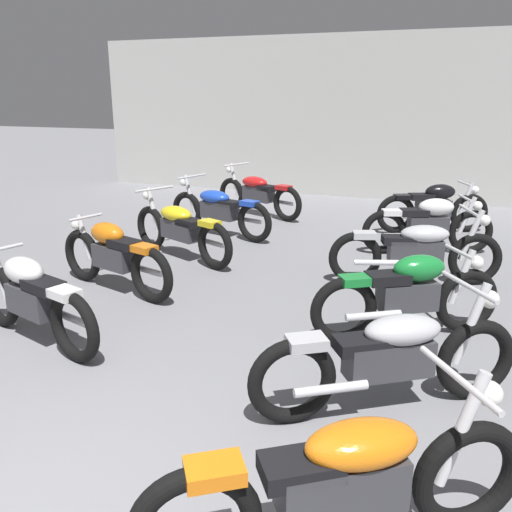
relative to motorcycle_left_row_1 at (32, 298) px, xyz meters
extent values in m
cube|color=#B2B2AD|center=(1.62, 8.87, 1.34)|extent=(13.35, 0.24, 3.60)
torus|color=black|center=(0.63, -0.19, -0.12)|extent=(0.67, 0.30, 0.67)
cylinder|color=silver|center=(-0.54, 0.16, 0.14)|extent=(0.25, 0.14, 0.56)
cube|color=#38383D|center=(0.01, 0.00, -0.02)|extent=(0.62, 0.40, 0.28)
ellipsoid|color=white|center=(-0.09, 0.02, 0.26)|extent=(0.58, 0.42, 0.26)
cube|color=black|center=(0.22, -0.07, 0.18)|extent=(0.45, 0.35, 0.10)
cube|color=white|center=(0.54, -0.16, 0.18)|extent=(0.33, 0.27, 0.08)
cylinder|color=silver|center=(0.43, 0.00, -0.14)|extent=(0.55, 0.23, 0.07)
torus|color=black|center=(-0.73, 1.68, -0.12)|extent=(0.67, 0.30, 0.67)
torus|color=black|center=(0.52, 1.31, -0.12)|extent=(0.67, 0.30, 0.67)
cylinder|color=silver|center=(-0.65, 1.66, 0.14)|extent=(0.25, 0.14, 0.56)
cube|color=#38383D|center=(-0.11, 1.50, -0.02)|extent=(0.62, 0.39, 0.28)
ellipsoid|color=orange|center=(-0.20, 1.53, 0.26)|extent=(0.58, 0.42, 0.26)
cube|color=black|center=(0.10, 1.43, 0.18)|extent=(0.45, 0.34, 0.10)
cube|color=orange|center=(0.42, 1.34, 0.18)|extent=(0.33, 0.27, 0.08)
cylinder|color=silver|center=(-0.60, 1.64, 0.40)|extent=(0.17, 0.47, 0.04)
sphere|color=white|center=(-0.79, 1.70, 0.28)|extent=(0.14, 0.14, 0.14)
cylinder|color=silver|center=(0.31, 1.51, -0.14)|extent=(0.55, 0.23, 0.07)
torus|color=black|center=(-0.70, 3.31, -0.12)|extent=(0.66, 0.37, 0.67)
torus|color=black|center=(0.68, 2.70, -0.12)|extent=(0.66, 0.37, 0.67)
cylinder|color=silver|center=(-0.62, 3.27, 0.19)|extent=(0.28, 0.18, 0.66)
cube|color=#38383D|center=(-0.01, 3.00, -0.02)|extent=(0.70, 0.49, 0.28)
ellipsoid|color=yellow|center=(-0.10, 3.04, 0.20)|extent=(0.68, 0.54, 0.22)
cube|color=black|center=(0.19, 2.91, 0.12)|extent=(0.46, 0.38, 0.10)
cube|color=yellow|center=(0.58, 2.74, 0.18)|extent=(0.34, 0.30, 0.08)
cylinder|color=silver|center=(-0.57, 3.25, 0.50)|extent=(0.31, 0.64, 0.04)
sphere|color=white|center=(-0.75, 3.33, 0.38)|extent=(0.14, 0.14, 0.14)
cylinder|color=silver|center=(0.50, 2.92, -0.14)|extent=(0.53, 0.29, 0.07)
torus|color=black|center=(-0.77, 4.64, -0.12)|extent=(0.67, 0.29, 0.67)
torus|color=black|center=(0.67, 4.22, -0.12)|extent=(0.67, 0.29, 0.67)
cylinder|color=silver|center=(-0.69, 4.62, 0.19)|extent=(0.28, 0.14, 0.66)
cube|color=#38383D|center=(-0.05, 4.43, -0.02)|extent=(0.70, 0.42, 0.28)
ellipsoid|color=blue|center=(-0.14, 4.46, 0.20)|extent=(0.67, 0.48, 0.22)
cube|color=black|center=(0.17, 4.37, 0.12)|extent=(0.45, 0.34, 0.10)
cube|color=blue|center=(0.58, 4.25, 0.18)|extent=(0.32, 0.27, 0.08)
cylinder|color=silver|center=(-0.63, 4.60, 0.50)|extent=(0.23, 0.66, 0.04)
sphere|color=white|center=(-0.82, 4.66, 0.38)|extent=(0.14, 0.14, 0.14)
cylinder|color=silver|center=(0.47, 4.41, -0.14)|extent=(0.55, 0.22, 0.07)
torus|color=black|center=(-0.67, 6.42, -0.12)|extent=(0.66, 0.36, 0.67)
torus|color=black|center=(0.72, 5.85, -0.12)|extent=(0.66, 0.36, 0.67)
cylinder|color=silver|center=(-0.60, 6.39, 0.19)|extent=(0.28, 0.17, 0.66)
cube|color=#38383D|center=(0.02, 6.14, -0.02)|extent=(0.70, 0.48, 0.28)
ellipsoid|color=red|center=(-0.07, 6.17, 0.20)|extent=(0.68, 0.53, 0.22)
cube|color=black|center=(0.23, 6.05, 0.12)|extent=(0.46, 0.38, 0.10)
cube|color=red|center=(0.62, 5.89, 0.18)|extent=(0.34, 0.29, 0.08)
cylinder|color=silver|center=(-0.54, 6.37, 0.50)|extent=(0.29, 0.64, 0.04)
sphere|color=white|center=(-0.72, 6.45, 0.38)|extent=(0.14, 0.14, 0.14)
cylinder|color=silver|center=(0.53, 6.06, -0.14)|extent=(0.53, 0.28, 0.07)
torus|color=black|center=(3.94, -1.06, -0.12)|extent=(0.61, 0.47, 0.67)
cylinder|color=silver|center=(3.87, -1.10, 0.19)|extent=(0.26, 0.21, 0.66)
cube|color=#38383D|center=(3.32, -1.48, -0.02)|extent=(0.68, 0.57, 0.28)
ellipsoid|color=orange|center=(3.40, -1.43, 0.20)|extent=(0.68, 0.60, 0.22)
cube|color=black|center=(3.14, -1.61, 0.12)|extent=(0.47, 0.43, 0.10)
cube|color=orange|center=(2.79, -1.85, 0.18)|extent=(0.34, 0.32, 0.08)
cylinder|color=silver|center=(3.82, -1.14, 0.50)|extent=(0.42, 0.58, 0.04)
sphere|color=white|center=(3.99, -1.02, 0.38)|extent=(0.14, 0.14, 0.14)
torus|color=black|center=(3.98, 0.41, -0.12)|extent=(0.62, 0.46, 0.67)
torus|color=black|center=(2.74, -0.42, -0.12)|extent=(0.62, 0.46, 0.67)
cylinder|color=silver|center=(3.92, 0.37, 0.19)|extent=(0.27, 0.21, 0.66)
cube|color=#38383D|center=(3.36, 0.00, -0.02)|extent=(0.68, 0.57, 0.28)
ellipsoid|color=#B7B7BC|center=(3.44, 0.05, 0.20)|extent=(0.68, 0.60, 0.22)
cube|color=black|center=(3.18, -0.13, 0.12)|extent=(0.47, 0.42, 0.10)
cube|color=#B7B7BC|center=(2.82, -0.37, 0.18)|extent=(0.34, 0.32, 0.08)
cylinder|color=silver|center=(3.87, 0.33, 0.50)|extent=(0.41, 0.59, 0.04)
sphere|color=white|center=(4.03, 0.45, 0.38)|extent=(0.14, 0.14, 0.14)
cylinder|color=silver|center=(3.02, -0.39, -0.14)|extent=(0.50, 0.36, 0.07)
torus|color=black|center=(3.91, 1.73, -0.12)|extent=(0.63, 0.45, 0.67)
torus|color=black|center=(2.80, 1.04, -0.12)|extent=(0.63, 0.45, 0.67)
cylinder|color=silver|center=(3.84, 1.69, 0.14)|extent=(0.24, 0.19, 0.56)
cube|color=#38383D|center=(3.35, 1.39, -0.02)|extent=(0.61, 0.51, 0.28)
ellipsoid|color=#197F33|center=(3.44, 1.44, 0.26)|extent=(0.59, 0.51, 0.26)
cube|color=black|center=(3.17, 1.27, 0.18)|extent=(0.47, 0.42, 0.10)
cube|color=#197F33|center=(2.89, 1.10, 0.18)|extent=(0.34, 0.32, 0.08)
cylinder|color=silver|center=(3.79, 1.66, 0.40)|extent=(0.28, 0.43, 0.04)
sphere|color=white|center=(3.96, 1.76, 0.28)|extent=(0.14, 0.14, 0.14)
cylinder|color=silver|center=(3.08, 1.07, -0.14)|extent=(0.50, 0.35, 0.07)
torus|color=black|center=(4.00, 3.29, -0.12)|extent=(0.67, 0.32, 0.67)
torus|color=black|center=(2.57, 2.82, -0.12)|extent=(0.67, 0.32, 0.67)
cylinder|color=silver|center=(3.92, 3.27, 0.19)|extent=(0.28, 0.15, 0.66)
cube|color=#38383D|center=(3.28, 3.06, -0.02)|extent=(0.70, 0.44, 0.28)
ellipsoid|color=#B7B7BC|center=(3.38, 3.09, 0.20)|extent=(0.67, 0.49, 0.22)
cube|color=black|center=(3.07, 2.99, 0.12)|extent=(0.46, 0.35, 0.10)
cube|color=#B7B7BC|center=(2.67, 2.85, 0.18)|extent=(0.33, 0.28, 0.08)
cylinder|color=silver|center=(3.86, 3.25, 0.50)|extent=(0.25, 0.66, 0.04)
sphere|color=white|center=(4.05, 3.31, 0.38)|extent=(0.14, 0.14, 0.14)
cylinder|color=silver|center=(2.85, 2.78, -0.14)|extent=(0.54, 0.24, 0.07)
torus|color=black|center=(3.94, 4.76, -0.12)|extent=(0.67, 0.34, 0.67)
torus|color=black|center=(2.72, 4.30, -0.12)|extent=(0.67, 0.34, 0.67)
cylinder|color=silver|center=(3.87, 4.73, 0.14)|extent=(0.25, 0.15, 0.56)
cube|color=#38383D|center=(3.33, 4.53, -0.02)|extent=(0.62, 0.43, 0.28)
ellipsoid|color=white|center=(3.43, 4.57, 0.26)|extent=(0.59, 0.45, 0.26)
cube|color=black|center=(3.13, 4.46, 0.18)|extent=(0.46, 0.37, 0.10)
cube|color=white|center=(2.82, 4.34, 0.18)|extent=(0.33, 0.29, 0.08)
cylinder|color=silver|center=(3.81, 4.71, 0.40)|extent=(0.20, 0.46, 0.04)
sphere|color=white|center=(4.00, 4.78, 0.28)|extent=(0.14, 0.14, 0.14)
cylinder|color=silver|center=(3.00, 4.27, -0.14)|extent=(0.54, 0.26, 0.07)
torus|color=black|center=(3.91, 6.19, -0.12)|extent=(0.65, 0.38, 0.67)
torus|color=black|center=(2.73, 5.64, -0.12)|extent=(0.65, 0.38, 0.67)
cylinder|color=silver|center=(3.84, 6.16, 0.14)|extent=(0.25, 0.17, 0.56)
cube|color=#38383D|center=(3.32, 5.92, -0.02)|extent=(0.62, 0.46, 0.28)
ellipsoid|color=black|center=(3.41, 5.96, 0.26)|extent=(0.59, 0.47, 0.26)
cube|color=black|center=(3.12, 5.82, 0.18)|extent=(0.46, 0.39, 0.10)
cube|color=black|center=(2.83, 5.69, 0.18)|extent=(0.34, 0.30, 0.08)
cylinder|color=silver|center=(3.79, 6.13, 0.40)|extent=(0.24, 0.45, 0.04)
sphere|color=white|center=(3.97, 6.22, 0.28)|extent=(0.14, 0.14, 0.14)
cylinder|color=silver|center=(3.02, 5.63, -0.14)|extent=(0.53, 0.30, 0.07)
camera|label=1|loc=(3.74, -3.82, 1.89)|focal=38.33mm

